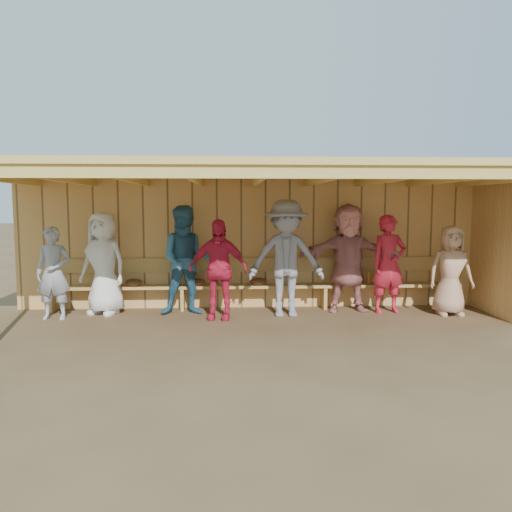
{
  "coord_description": "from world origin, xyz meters",
  "views": [
    {
      "loc": [
        -0.43,
        -7.89,
        1.9
      ],
      "look_at": [
        0.0,
        0.35,
        1.05
      ],
      "focal_mm": 35.0,
      "sensor_mm": 36.0,
      "label": 1
    }
  ],
  "objects": [
    {
      "name": "player_f",
      "position": [
        1.67,
        0.81,
        0.96
      ],
      "size": [
        1.81,
        0.66,
        1.92
      ],
      "primitive_type": "imported",
      "rotation": [
        0.0,
        0.0,
        -0.05
      ],
      "color": "tan",
      "rests_on": "ground"
    },
    {
      "name": "player_d",
      "position": [
        -0.63,
        0.33,
        0.83
      ],
      "size": [
        1.02,
        0.55,
        1.66
      ],
      "primitive_type": "imported",
      "rotation": [
        0.0,
        0.0,
        -0.15
      ],
      "color": "red",
      "rests_on": "ground"
    },
    {
      "name": "player_e",
      "position": [
        0.52,
        0.5,
        0.99
      ],
      "size": [
        1.28,
        0.74,
        1.99
      ],
      "primitive_type": "imported",
      "rotation": [
        0.0,
        0.0,
        -0.0
      ],
      "color": "gray",
      "rests_on": "ground"
    },
    {
      "name": "bench",
      "position": [
        0.0,
        1.12,
        0.53
      ],
      "size": [
        7.6,
        0.34,
        0.93
      ],
      "color": "tan",
      "rests_on": "ground"
    },
    {
      "name": "player_g",
      "position": [
        2.34,
        0.65,
        0.86
      ],
      "size": [
        0.69,
        0.52,
        1.73
      ],
      "primitive_type": "imported",
      "rotation": [
        0.0,
        0.0,
        0.17
      ],
      "color": "red",
      "rests_on": "ground"
    },
    {
      "name": "dugout_equipment",
      "position": [
        -0.2,
        0.99,
        0.49
      ],
      "size": [
        6.02,
        0.62,
        0.8
      ],
      "color": "gold",
      "rests_on": "ground"
    },
    {
      "name": "player_c",
      "position": [
        -1.18,
        0.72,
        0.94
      ],
      "size": [
        0.97,
        0.79,
        1.89
      ],
      "primitive_type": "imported",
      "rotation": [
        0.0,
        0.0,
        0.08
      ],
      "color": "#316988",
      "rests_on": "ground"
    },
    {
      "name": "player_h",
      "position": [
        3.35,
        0.4,
        0.77
      ],
      "size": [
        0.77,
        0.51,
        1.55
      ],
      "primitive_type": "imported",
      "rotation": [
        0.0,
        0.0,
        -0.03
      ],
      "color": "tan",
      "rests_on": "ground"
    },
    {
      "name": "ground",
      "position": [
        0.0,
        0.0,
        0.0
      ],
      "size": [
        90.0,
        90.0,
        0.0
      ],
      "primitive_type": "plane",
      "color": "brown",
      "rests_on": "ground"
    },
    {
      "name": "player_a",
      "position": [
        -3.35,
        0.45,
        0.77
      ],
      "size": [
        0.58,
        0.39,
        1.55
      ],
      "primitive_type": "imported",
      "rotation": [
        0.0,
        0.0,
        -0.03
      ],
      "color": "#9A9BA3",
      "rests_on": "ground"
    },
    {
      "name": "player_b",
      "position": [
        -2.62,
        0.81,
        0.89
      ],
      "size": [
        1.02,
        0.85,
        1.78
      ],
      "primitive_type": "imported",
      "rotation": [
        0.0,
        0.0,
        -0.39
      ],
      "color": "white",
      "rests_on": "ground"
    },
    {
      "name": "dugout_structure",
      "position": [
        0.39,
        0.69,
        1.69
      ],
      "size": [
        8.8,
        3.2,
        2.5
      ],
      "color": "tan",
      "rests_on": "ground"
    }
  ]
}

